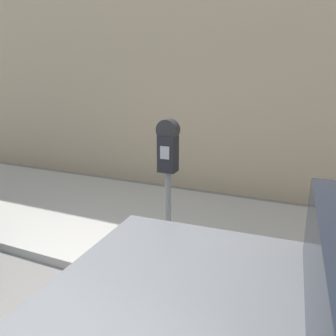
{
  "coord_description": "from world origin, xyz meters",
  "views": [
    {
      "loc": [
        1.8,
        -1.66,
        2.02
      ],
      "look_at": [
        0.5,
        1.23,
        1.18
      ],
      "focal_mm": 35.0,
      "sensor_mm": 36.0,
      "label": 1
    }
  ],
  "objects": [
    {
      "name": "ground_plane",
      "position": [
        0.0,
        0.0,
        0.0
      ],
      "size": [
        60.0,
        60.0,
        0.0
      ],
      "primitive_type": "plane",
      "color": "slate"
    },
    {
      "name": "sidewalk",
      "position": [
        0.0,
        2.2,
        0.05
      ],
      "size": [
        24.0,
        2.8,
        0.11
      ],
      "color": "#9E9B96",
      "rests_on": "ground_plane"
    },
    {
      "name": "parking_meter",
      "position": [
        0.5,
        1.23,
        1.23
      ],
      "size": [
        0.21,
        0.16,
        1.56
      ],
      "color": "slate",
      "rests_on": "sidewalk"
    }
  ]
}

